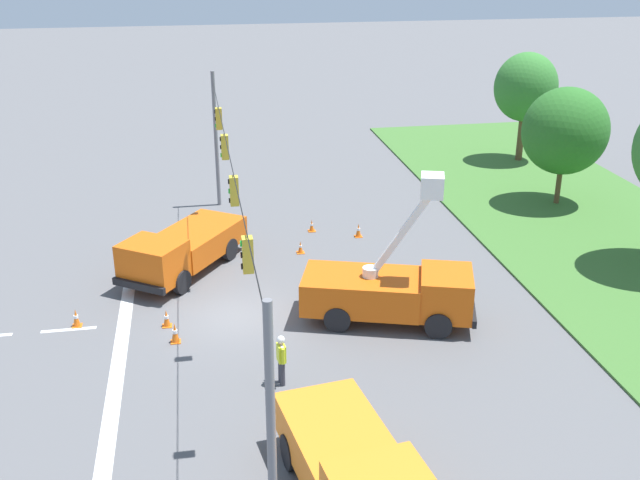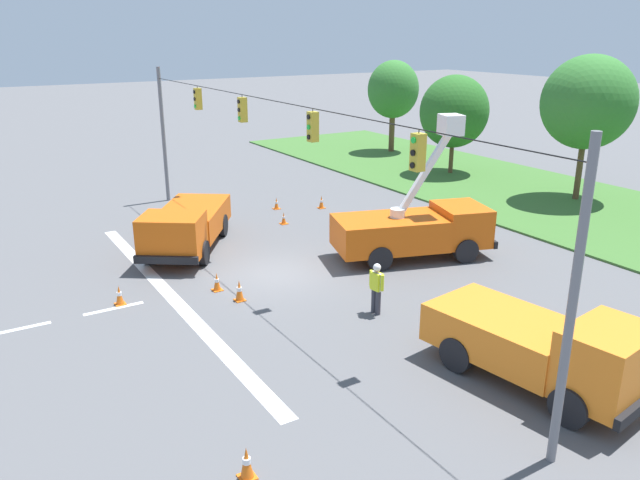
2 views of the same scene
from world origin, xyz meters
name	(u,v)px [view 2 (image 2 of 2)]	position (x,y,z in m)	size (l,w,h in m)	color
ground_plane	(276,273)	(0.00, 0.00, 0.00)	(200.00, 200.00, 0.00)	#565659
grass_verge	(577,208)	(0.00, 18.00, 0.05)	(56.00, 12.00, 0.10)	#3D6B2D
lane_markings	(129,305)	(0.00, -5.70, 0.00)	(17.60, 15.25, 0.01)	silver
signal_gantry	(275,157)	(0.08, 0.00, 4.58)	(26.20, 0.33, 7.20)	slate
tree_far_west	(393,90)	(-18.12, 19.49, 4.76)	(3.62, 3.98, 6.93)	brown
tree_west	(454,112)	(-9.88, 18.06, 4.07)	(4.19, 4.55, 6.37)	brown
tree_centre	(588,102)	(-1.16, 19.34, 5.36)	(4.70, 5.17, 7.85)	brown
utility_truck_bucket_lift	(415,227)	(1.29, 5.79, 1.29)	(4.31, 6.91, 5.83)	#D6560F
utility_truck_support_near	(186,225)	(-4.46, -1.99, 1.11)	(6.85, 5.80, 2.12)	#D6560F
utility_truck_support_far	(542,346)	(10.74, 2.24, 1.15)	(6.14, 3.27, 2.27)	orange
road_worker	(376,286)	(4.92, 1.16, 1.00)	(0.65, 0.29, 1.77)	#383842
traffic_cone_foreground_left	(321,202)	(-7.16, 6.43, 0.33)	(0.36, 0.36, 0.68)	orange
traffic_cone_foreground_right	(284,218)	(-5.67, 3.36, 0.27)	(0.36, 0.36, 0.59)	orange
traffic_cone_mid_left	(119,295)	(-0.23, -5.94, 0.34)	(0.36, 0.36, 0.70)	orange
traffic_cone_mid_right	(247,463)	(10.06, -5.94, 0.37)	(0.36, 0.36, 0.75)	orange
traffic_cone_near_bucket	(217,282)	(0.35, -2.61, 0.33)	(0.36, 0.36, 0.68)	orange
traffic_cone_lane_edge_a	(276,204)	(-8.26, 4.31, 0.29)	(0.36, 0.36, 0.61)	orange
traffic_cone_lane_edge_b	(239,291)	(1.61, -2.28, 0.38)	(0.36, 0.36, 0.76)	orange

